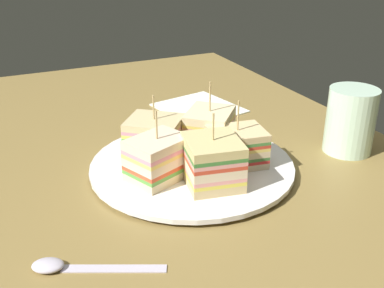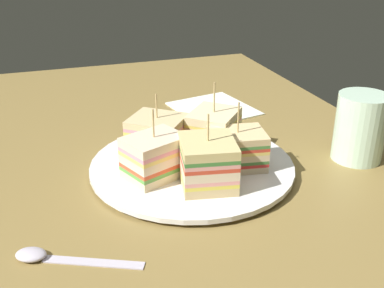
{
  "view_description": "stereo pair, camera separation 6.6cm",
  "coord_description": "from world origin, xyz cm",
  "px_view_note": "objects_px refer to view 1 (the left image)",
  "views": [
    {
      "loc": [
        54.41,
        -25.32,
        32.04
      ],
      "look_at": [
        0.0,
        0.0,
        4.24
      ],
      "focal_mm": 43.98,
      "sensor_mm": 36.0,
      "label": 1
    },
    {
      "loc": [
        56.86,
        -19.18,
        32.04
      ],
      "look_at": [
        0.0,
        0.0,
        4.24
      ],
      "focal_mm": 43.98,
      "sensor_mm": 36.0,
      "label": 2
    }
  ],
  "objects_px": {
    "plate": "(192,166)",
    "sandwich_wedge_1": "(236,147)",
    "spoon": "(67,266)",
    "drinking_glass": "(350,125)",
    "napkin": "(199,107)",
    "sandwich_wedge_4": "(158,159)",
    "chip_pile": "(183,158)",
    "sandwich_wedge_3": "(155,137)",
    "sandwich_wedge_2": "(209,129)",
    "sandwich_wedge_0": "(214,161)"
  },
  "relations": [
    {
      "from": "sandwich_wedge_3",
      "to": "spoon",
      "type": "distance_m",
      "value": 0.26
    },
    {
      "from": "chip_pile",
      "to": "spoon",
      "type": "distance_m",
      "value": 0.24
    },
    {
      "from": "sandwich_wedge_1",
      "to": "spoon",
      "type": "relative_size",
      "value": 0.71
    },
    {
      "from": "chip_pile",
      "to": "drinking_glass",
      "type": "xyz_separation_m",
      "value": [
        0.04,
        0.26,
        0.02
      ]
    },
    {
      "from": "sandwich_wedge_4",
      "to": "chip_pile",
      "type": "height_order",
      "value": "sandwich_wedge_4"
    },
    {
      "from": "sandwich_wedge_1",
      "to": "chip_pile",
      "type": "relative_size",
      "value": 1.27
    },
    {
      "from": "drinking_glass",
      "to": "chip_pile",
      "type": "bearing_deg",
      "value": -98.26
    },
    {
      "from": "sandwich_wedge_2",
      "to": "napkin",
      "type": "height_order",
      "value": "sandwich_wedge_2"
    },
    {
      "from": "plate",
      "to": "napkin",
      "type": "relative_size",
      "value": 1.99
    },
    {
      "from": "plate",
      "to": "sandwich_wedge_2",
      "type": "distance_m",
      "value": 0.07
    },
    {
      "from": "sandwich_wedge_0",
      "to": "sandwich_wedge_4",
      "type": "height_order",
      "value": "sandwich_wedge_0"
    },
    {
      "from": "sandwich_wedge_3",
      "to": "drinking_glass",
      "type": "bearing_deg",
      "value": 20.83
    },
    {
      "from": "spoon",
      "to": "napkin",
      "type": "bearing_deg",
      "value": -106.81
    },
    {
      "from": "sandwich_wedge_0",
      "to": "sandwich_wedge_1",
      "type": "bearing_deg",
      "value": -46.15
    },
    {
      "from": "sandwich_wedge_4",
      "to": "spoon",
      "type": "bearing_deg",
      "value": -163.19
    },
    {
      "from": "sandwich_wedge_1",
      "to": "sandwich_wedge_0",
      "type": "bearing_deg",
      "value": 42.57
    },
    {
      "from": "napkin",
      "to": "drinking_glass",
      "type": "bearing_deg",
      "value": 25.83
    },
    {
      "from": "chip_pile",
      "to": "spoon",
      "type": "relative_size",
      "value": 0.56
    },
    {
      "from": "drinking_glass",
      "to": "sandwich_wedge_1",
      "type": "bearing_deg",
      "value": -94.2
    },
    {
      "from": "sandwich_wedge_2",
      "to": "drinking_glass",
      "type": "bearing_deg",
      "value": 109.98
    },
    {
      "from": "sandwich_wedge_3",
      "to": "spoon",
      "type": "xyz_separation_m",
      "value": [
        0.19,
        -0.17,
        -0.04
      ]
    },
    {
      "from": "plate",
      "to": "sandwich_wedge_1",
      "type": "bearing_deg",
      "value": 64.45
    },
    {
      "from": "plate",
      "to": "sandwich_wedge_3",
      "type": "height_order",
      "value": "sandwich_wedge_3"
    },
    {
      "from": "sandwich_wedge_4",
      "to": "sandwich_wedge_2",
      "type": "bearing_deg",
      "value": 7.07
    },
    {
      "from": "sandwich_wedge_0",
      "to": "napkin",
      "type": "relative_size",
      "value": 0.67
    },
    {
      "from": "spoon",
      "to": "chip_pile",
      "type": "bearing_deg",
      "value": -119.26
    },
    {
      "from": "sandwich_wedge_0",
      "to": "sandwich_wedge_2",
      "type": "bearing_deg",
      "value": -13.26
    },
    {
      "from": "sandwich_wedge_4",
      "to": "chip_pile",
      "type": "distance_m",
      "value": 0.05
    },
    {
      "from": "chip_pile",
      "to": "sandwich_wedge_4",
      "type": "bearing_deg",
      "value": -68.25
    },
    {
      "from": "chip_pile",
      "to": "sandwich_wedge_2",
      "type": "bearing_deg",
      "value": 124.34
    },
    {
      "from": "napkin",
      "to": "sandwich_wedge_4",
      "type": "bearing_deg",
      "value": -36.07
    },
    {
      "from": "sandwich_wedge_1",
      "to": "sandwich_wedge_2",
      "type": "height_order",
      "value": "sandwich_wedge_2"
    },
    {
      "from": "plate",
      "to": "sandwich_wedge_3",
      "type": "bearing_deg",
      "value": -144.57
    },
    {
      "from": "chip_pile",
      "to": "napkin",
      "type": "height_order",
      "value": "chip_pile"
    },
    {
      "from": "chip_pile",
      "to": "plate",
      "type": "bearing_deg",
      "value": 100.4
    },
    {
      "from": "chip_pile",
      "to": "drinking_glass",
      "type": "bearing_deg",
      "value": 81.74
    },
    {
      "from": "plate",
      "to": "sandwich_wedge_1",
      "type": "relative_size",
      "value": 3.07
    },
    {
      "from": "plate",
      "to": "drinking_glass",
      "type": "relative_size",
      "value": 2.87
    },
    {
      "from": "sandwich_wedge_1",
      "to": "drinking_glass",
      "type": "relative_size",
      "value": 0.94
    },
    {
      "from": "sandwich_wedge_2",
      "to": "drinking_glass",
      "type": "xyz_separation_m",
      "value": [
        0.08,
        0.2,
        0.0
      ]
    },
    {
      "from": "sandwich_wedge_2",
      "to": "drinking_glass",
      "type": "distance_m",
      "value": 0.22
    },
    {
      "from": "sandwich_wedge_3",
      "to": "chip_pile",
      "type": "height_order",
      "value": "sandwich_wedge_3"
    },
    {
      "from": "sandwich_wedge_0",
      "to": "sandwich_wedge_3",
      "type": "relative_size",
      "value": 0.96
    },
    {
      "from": "plate",
      "to": "spoon",
      "type": "bearing_deg",
      "value": -55.7
    },
    {
      "from": "sandwich_wedge_1",
      "to": "drinking_glass",
      "type": "height_order",
      "value": "sandwich_wedge_1"
    },
    {
      "from": "napkin",
      "to": "drinking_glass",
      "type": "relative_size",
      "value": 1.45
    },
    {
      "from": "spoon",
      "to": "drinking_glass",
      "type": "bearing_deg",
      "value": -142.7
    },
    {
      "from": "sandwich_wedge_2",
      "to": "spoon",
      "type": "xyz_separation_m",
      "value": [
        0.18,
        -0.26,
        -0.04
      ]
    },
    {
      "from": "sandwich_wedge_2",
      "to": "sandwich_wedge_4",
      "type": "relative_size",
      "value": 1.07
    },
    {
      "from": "sandwich_wedge_1",
      "to": "spoon",
      "type": "bearing_deg",
      "value": 32.85
    }
  ]
}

